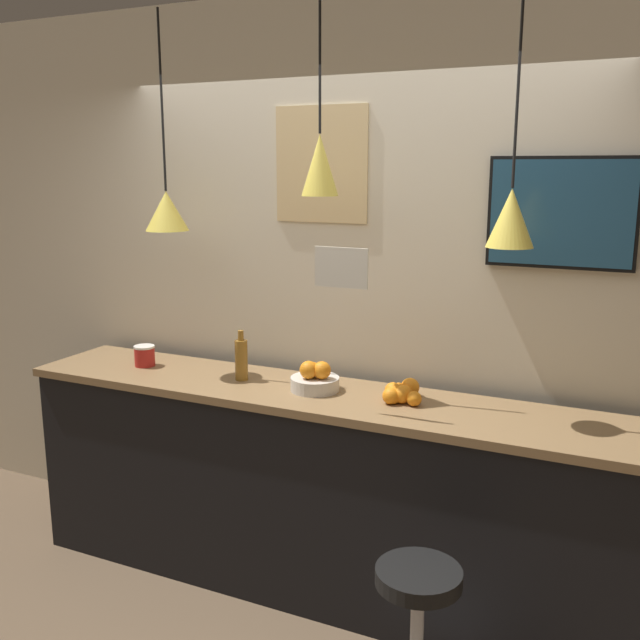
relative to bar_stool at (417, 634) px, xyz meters
name	(u,v)px	position (x,y,z in m)	size (l,w,h in m)	color
back_wall	(352,291)	(-0.70, 1.04, 1.07)	(8.00, 0.06, 2.90)	beige
service_counter	(320,493)	(-0.70, 0.65, 0.14)	(3.09, 0.55, 1.03)	black
bar_stool	(417,634)	(0.00, 0.00, 0.00)	(0.45, 0.45, 0.64)	#B7B7BC
fruit_bowl	(315,379)	(-0.73, 0.66, 0.71)	(0.23, 0.23, 0.15)	beige
orange_pile	(400,393)	(-0.32, 0.69, 0.69)	(0.19, 0.22, 0.09)	orange
juice_bottle	(241,359)	(-1.14, 0.67, 0.76)	(0.06, 0.06, 0.25)	olive
spread_jar	(145,356)	(-1.74, 0.67, 0.71)	(0.11, 0.11, 0.11)	red
pendant_lamp_left	(167,210)	(-1.54, 0.65, 1.48)	(0.22, 0.22, 1.05)	black
pendant_lamp_middle	(320,164)	(-0.70, 0.65, 1.70)	(0.17, 0.17, 0.86)	black
pendant_lamp_right	(511,216)	(0.14, 0.65, 1.50)	(0.19, 0.19, 1.05)	black
mounted_tv	(562,213)	(0.29, 0.98, 1.50)	(0.63, 0.04, 0.48)	black
hanging_menu_board	(341,268)	(-0.51, 0.45, 1.28)	(0.24, 0.01, 0.17)	silver
wall_poster	(321,165)	(-0.86, 1.00, 1.70)	(0.49, 0.01, 0.57)	#DBBC84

